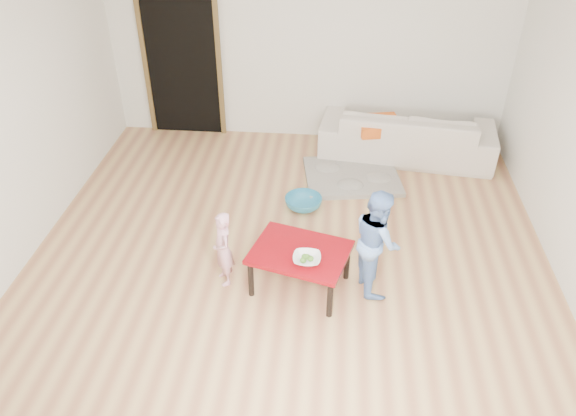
# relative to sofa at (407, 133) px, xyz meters

# --- Properties ---
(floor) EXTENTS (5.00, 5.00, 0.01)m
(floor) POSITION_rel_sofa_xyz_m (-1.27, -2.05, -0.31)
(floor) COLOR #AA6E49
(floor) RESTS_ON ground
(back_wall) EXTENTS (5.00, 0.02, 2.60)m
(back_wall) POSITION_rel_sofa_xyz_m (-1.27, 0.45, 0.99)
(back_wall) COLOR white
(back_wall) RESTS_ON floor
(left_wall) EXTENTS (0.02, 5.00, 2.60)m
(left_wall) POSITION_rel_sofa_xyz_m (-3.77, -2.05, 0.99)
(left_wall) COLOR white
(left_wall) RESTS_ON floor
(doorway) EXTENTS (1.02, 0.08, 2.11)m
(doorway) POSITION_rel_sofa_xyz_m (-2.87, 0.43, 0.72)
(doorway) COLOR brown
(doorway) RESTS_ON back_wall
(sofa) EXTENTS (2.19, 1.06, 0.62)m
(sofa) POSITION_rel_sofa_xyz_m (0.00, 0.00, 0.00)
(sofa) COLOR beige
(sofa) RESTS_ON floor
(cushion) EXTENTS (0.58, 0.54, 0.13)m
(cushion) POSITION_rel_sofa_xyz_m (-0.37, -0.15, 0.16)
(cushion) COLOR orange
(cushion) RESTS_ON sofa
(red_table) EXTENTS (0.96, 0.82, 0.41)m
(red_table) POSITION_rel_sofa_xyz_m (-1.14, -2.55, -0.10)
(red_table) COLOR maroon
(red_table) RESTS_ON floor
(bowl) EXTENTS (0.24, 0.24, 0.06)m
(bowl) POSITION_rel_sofa_xyz_m (-1.07, -2.69, 0.13)
(bowl) COLOR white
(bowl) RESTS_ON red_table
(broccoli) EXTENTS (0.12, 0.12, 0.06)m
(broccoli) POSITION_rel_sofa_xyz_m (-1.07, -2.69, 0.13)
(broccoli) COLOR #2D5919
(broccoli) RESTS_ON red_table
(child_pink) EXTENTS (0.28, 0.32, 0.74)m
(child_pink) POSITION_rel_sofa_xyz_m (-1.82, -2.54, 0.06)
(child_pink) COLOR #E16687
(child_pink) RESTS_ON floor
(child_blue) EXTENTS (0.49, 0.57, 1.01)m
(child_blue) POSITION_rel_sofa_xyz_m (-0.48, -2.46, 0.20)
(child_blue) COLOR #6992F3
(child_blue) RESTS_ON floor
(basin) EXTENTS (0.41, 0.41, 0.13)m
(basin) POSITION_rel_sofa_xyz_m (-1.19, -1.29, -0.24)
(basin) COLOR teal
(basin) RESTS_ON floor
(blanket) EXTENTS (1.21, 1.06, 0.05)m
(blanket) POSITION_rel_sofa_xyz_m (-0.66, -0.63, -0.28)
(blanket) COLOR #9E988B
(blanket) RESTS_ON floor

